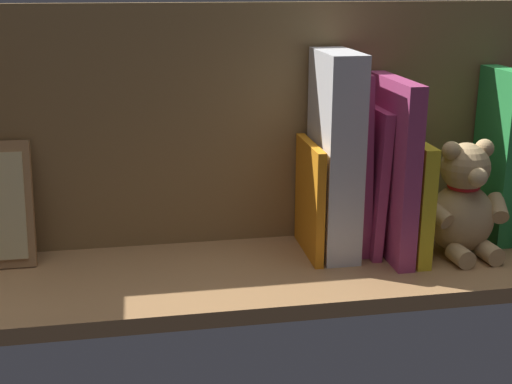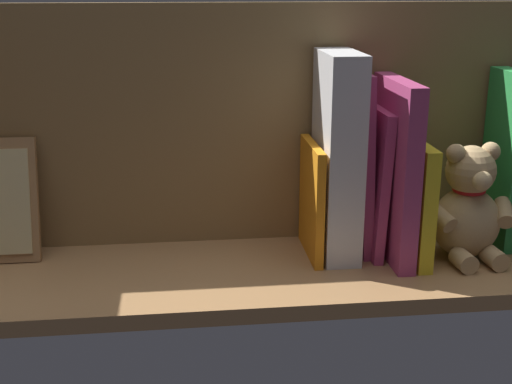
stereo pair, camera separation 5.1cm
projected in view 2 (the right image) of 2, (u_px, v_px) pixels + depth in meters
The scene contains 10 objects.
ground_plane at pixel (256, 272), 97.62cm from camera, with size 100.02×26.68×2.20cm, color #A87A4C.
shelf_back_panel at pixel (247, 126), 102.43cm from camera, with size 100.02×1.50×35.78cm, color olive.
book_1 at pixel (506, 159), 102.04cm from camera, with size 2.76×10.42×26.34cm, color green.
teddy_bear at pixel (469, 209), 97.79cm from camera, with size 13.81×11.26×17.04cm.
book_2 at pixel (410, 198), 98.96cm from camera, with size 2.05×16.20×17.28cm, color yellow.
book_3 at pixel (394, 170), 97.29cm from camera, with size 2.49×16.41×25.81cm, color #B23F72.
book_4 at pixel (373, 181), 99.63cm from camera, with size 1.39×12.29×21.44cm, color #B23F72.
book_5 at pixel (360, 163), 99.45cm from camera, with size 1.46×10.64×26.51cm, color #B23F72.
dictionary_thick_white at pixel (337, 156), 97.46cm from camera, with size 5.10×12.82×29.48cm, color silver.
book_6 at pixel (312, 200), 99.02cm from camera, with size 1.24×12.94×16.67cm, color orange.
Camera 2 is at (10.41, 89.10, 39.08)cm, focal length 47.97 mm.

